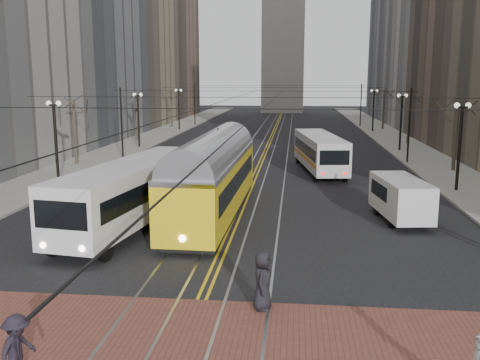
% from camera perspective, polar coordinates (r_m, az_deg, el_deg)
% --- Properties ---
extents(ground, '(260.00, 260.00, 0.00)m').
position_cam_1_polar(ground, '(19.56, -3.61, -11.50)').
color(ground, black).
rests_on(ground, ground).
extents(sidewalk_left, '(5.00, 140.00, 0.15)m').
position_cam_1_polar(sidewalk_left, '(65.80, -10.03, 4.24)').
color(sidewalk_left, gray).
rests_on(sidewalk_left, ground).
extents(sidewalk_right, '(5.00, 140.00, 0.15)m').
position_cam_1_polar(sidewalk_right, '(64.38, 16.65, 3.81)').
color(sidewalk_right, gray).
rests_on(sidewalk_right, ground).
extents(crosswalk_band, '(25.00, 6.00, 0.01)m').
position_cam_1_polar(crosswalk_band, '(16.00, -6.09, -16.87)').
color(crosswalk_band, brown).
rests_on(crosswalk_band, ground).
extents(streetcar_rails, '(4.80, 130.00, 0.02)m').
position_cam_1_polar(streetcar_rails, '(63.35, 3.16, 4.08)').
color(streetcar_rails, gray).
rests_on(streetcar_rails, ground).
extents(centre_lines, '(0.42, 130.00, 0.01)m').
position_cam_1_polar(centre_lines, '(63.35, 3.16, 4.08)').
color(centre_lines, gold).
rests_on(centre_lines, ground).
extents(building_left_far, '(16.00, 20.00, 40.00)m').
position_cam_1_polar(building_left_far, '(108.43, -9.79, 17.33)').
color(building_left_far, brown).
rests_on(building_left_far, ground).
extents(building_right_far, '(16.00, 20.00, 40.00)m').
position_cam_1_polar(building_right_far, '(106.97, 18.89, 17.01)').
color(building_right_far, slate).
rests_on(building_right_far, ground).
extents(lamp_posts, '(27.60, 57.20, 5.60)m').
position_cam_1_polar(lamp_posts, '(46.92, 2.20, 5.15)').
color(lamp_posts, black).
rests_on(lamp_posts, ground).
extents(street_trees, '(31.68, 53.28, 5.60)m').
position_cam_1_polar(street_trees, '(53.38, 2.66, 5.84)').
color(street_trees, '#382D23').
rests_on(street_trees, ground).
extents(trolley_wires, '(25.96, 120.00, 6.60)m').
position_cam_1_polar(trolley_wires, '(52.88, 2.65, 6.85)').
color(trolley_wires, black).
rests_on(trolley_wires, ground).
extents(transit_bus, '(4.59, 13.27, 3.25)m').
position_cam_1_polar(transit_bus, '(27.61, -11.25, -1.51)').
color(transit_bus, silver).
rests_on(transit_bus, ground).
extents(streetcar, '(3.09, 14.88, 3.49)m').
position_cam_1_polar(streetcar, '(29.19, -2.84, -0.41)').
color(streetcar, yellow).
rests_on(streetcar, ground).
extents(rear_bus, '(4.04, 11.54, 2.95)m').
position_cam_1_polar(rear_bus, '(43.36, 8.47, 2.81)').
color(rear_bus, silver).
rests_on(rear_bus, ground).
extents(cargo_van, '(2.64, 5.33, 2.26)m').
position_cam_1_polar(cargo_van, '(29.25, 16.75, -2.07)').
color(cargo_van, silver).
rests_on(cargo_van, ground).
extents(sedan_grey, '(2.38, 4.50, 1.46)m').
position_cam_1_polar(sedan_grey, '(47.46, 7.76, 2.61)').
color(sedan_grey, '#3A3D41').
rests_on(sedan_grey, ground).
extents(sedan_silver, '(1.51, 4.24, 1.39)m').
position_cam_1_polar(sedan_silver, '(62.74, 6.81, 4.59)').
color(sedan_silver, '#ACB0B4').
rests_on(sedan_silver, ground).
extents(pedestrian_a, '(0.71, 1.01, 1.95)m').
position_cam_1_polar(pedestrian_a, '(17.59, 2.42, -10.67)').
color(pedestrian_a, black).
rests_on(pedestrian_a, crosswalk_band).
extents(pedestrian_d, '(0.86, 1.27, 1.82)m').
position_cam_1_polar(pedestrian_d, '(14.65, -22.64, -16.40)').
color(pedestrian_d, black).
rests_on(pedestrian_d, crosswalk_band).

